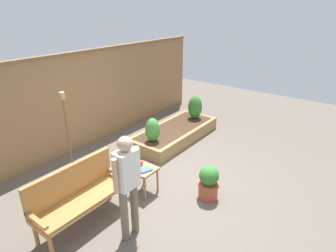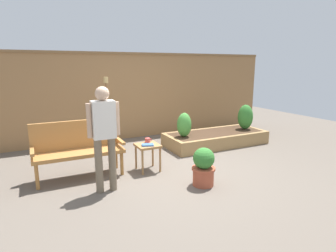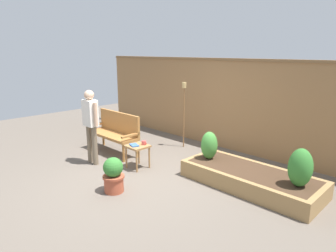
{
  "view_description": "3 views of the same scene",
  "coord_description": "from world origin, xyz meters",
  "px_view_note": "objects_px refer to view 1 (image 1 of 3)",
  "views": [
    {
      "loc": [
        -3.42,
        -2.62,
        3.06
      ],
      "look_at": [
        0.5,
        0.35,
        0.95
      ],
      "focal_mm": 30.3,
      "sensor_mm": 36.0,
      "label": 1
    },
    {
      "loc": [
        -2.12,
        -4.18,
        1.84
      ],
      "look_at": [
        0.13,
        0.39,
        0.73
      ],
      "focal_mm": 29.83,
      "sensor_mm": 36.0,
      "label": 2
    },
    {
      "loc": [
        4.14,
        -3.42,
        2.33
      ],
      "look_at": [
        -0.09,
        0.83,
        0.82
      ],
      "focal_mm": 32.09,
      "sensor_mm": 36.0,
      "label": 3
    }
  ],
  "objects_px": {
    "book_on_table": "(146,170)",
    "tiki_torch": "(65,117)",
    "person_by_bench": "(127,179)",
    "side_table": "(144,173)",
    "potted_boxwood": "(209,182)",
    "garden_bench": "(77,192)",
    "shrub_far_corner": "(195,107)",
    "cup_on_table": "(140,163)",
    "shrub_near_bench": "(153,130)"
  },
  "relations": [
    {
      "from": "tiki_torch",
      "to": "cup_on_table",
      "type": "bearing_deg",
      "value": -78.14
    },
    {
      "from": "person_by_bench",
      "to": "potted_boxwood",
      "type": "bearing_deg",
      "value": -18.15
    },
    {
      "from": "potted_boxwood",
      "to": "tiki_torch",
      "type": "height_order",
      "value": "tiki_torch"
    },
    {
      "from": "book_on_table",
      "to": "potted_boxwood",
      "type": "xyz_separation_m",
      "value": [
        0.56,
        -0.91,
        -0.19
      ]
    },
    {
      "from": "cup_on_table",
      "to": "book_on_table",
      "type": "xyz_separation_m",
      "value": [
        -0.08,
        -0.19,
        -0.03
      ]
    },
    {
      "from": "garden_bench",
      "to": "person_by_bench",
      "type": "bearing_deg",
      "value": -71.28
    },
    {
      "from": "shrub_near_bench",
      "to": "person_by_bench",
      "type": "xyz_separation_m",
      "value": [
        -2.06,
        -1.3,
        0.37
      ]
    },
    {
      "from": "cup_on_table",
      "to": "shrub_near_bench",
      "type": "bearing_deg",
      "value": 30.61
    },
    {
      "from": "side_table",
      "to": "tiki_torch",
      "type": "distance_m",
      "value": 1.86
    },
    {
      "from": "book_on_table",
      "to": "potted_boxwood",
      "type": "relative_size",
      "value": 0.34
    },
    {
      "from": "cup_on_table",
      "to": "person_by_bench",
      "type": "distance_m",
      "value": 1.2
    },
    {
      "from": "shrub_near_bench",
      "to": "tiki_torch",
      "type": "xyz_separation_m",
      "value": [
        -1.46,
        0.9,
        0.54
      ]
    },
    {
      "from": "potted_boxwood",
      "to": "person_by_bench",
      "type": "distance_m",
      "value": 1.61
    },
    {
      "from": "book_on_table",
      "to": "shrub_far_corner",
      "type": "height_order",
      "value": "shrub_far_corner"
    },
    {
      "from": "cup_on_table",
      "to": "shrub_far_corner",
      "type": "height_order",
      "value": "shrub_far_corner"
    },
    {
      "from": "tiki_torch",
      "to": "shrub_far_corner",
      "type": "bearing_deg",
      "value": -15.72
    },
    {
      "from": "shrub_near_bench",
      "to": "tiki_torch",
      "type": "relative_size",
      "value": 0.34
    },
    {
      "from": "shrub_far_corner",
      "to": "side_table",
      "type": "bearing_deg",
      "value": -164.69
    },
    {
      "from": "garden_bench",
      "to": "shrub_far_corner",
      "type": "relative_size",
      "value": 2.37
    },
    {
      "from": "person_by_bench",
      "to": "garden_bench",
      "type": "bearing_deg",
      "value": 108.72
    },
    {
      "from": "cup_on_table",
      "to": "tiki_torch",
      "type": "height_order",
      "value": "tiki_torch"
    },
    {
      "from": "side_table",
      "to": "person_by_bench",
      "type": "relative_size",
      "value": 0.31
    },
    {
      "from": "side_table",
      "to": "potted_boxwood",
      "type": "distance_m",
      "value": 1.11
    },
    {
      "from": "book_on_table",
      "to": "tiki_torch",
      "type": "bearing_deg",
      "value": 116.8
    },
    {
      "from": "side_table",
      "to": "potted_boxwood",
      "type": "bearing_deg",
      "value": -60.99
    },
    {
      "from": "tiki_torch",
      "to": "person_by_bench",
      "type": "bearing_deg",
      "value": -105.2
    },
    {
      "from": "shrub_far_corner",
      "to": "tiki_torch",
      "type": "bearing_deg",
      "value": 164.28
    },
    {
      "from": "garden_bench",
      "to": "shrub_near_bench",
      "type": "relative_size",
      "value": 2.69
    },
    {
      "from": "garden_bench",
      "to": "side_table",
      "type": "distance_m",
      "value": 1.18
    },
    {
      "from": "shrub_near_bench",
      "to": "person_by_bench",
      "type": "bearing_deg",
      "value": -147.67
    },
    {
      "from": "person_by_bench",
      "to": "book_on_table",
      "type": "bearing_deg",
      "value": 27.64
    },
    {
      "from": "tiki_torch",
      "to": "person_by_bench",
      "type": "height_order",
      "value": "tiki_torch"
    },
    {
      "from": "garden_bench",
      "to": "cup_on_table",
      "type": "height_order",
      "value": "garden_bench"
    },
    {
      "from": "book_on_table",
      "to": "shrub_near_bench",
      "type": "distance_m",
      "value": 1.49
    },
    {
      "from": "cup_on_table",
      "to": "tiki_torch",
      "type": "bearing_deg",
      "value": 101.86
    },
    {
      "from": "potted_boxwood",
      "to": "book_on_table",
      "type": "bearing_deg",
      "value": 121.87
    },
    {
      "from": "shrub_near_bench",
      "to": "cup_on_table",
      "type": "bearing_deg",
      "value": -149.39
    },
    {
      "from": "cup_on_table",
      "to": "side_table",
      "type": "bearing_deg",
      "value": -112.99
    },
    {
      "from": "tiki_torch",
      "to": "person_by_bench",
      "type": "xyz_separation_m",
      "value": [
        -0.6,
        -2.2,
        -0.17
      ]
    },
    {
      "from": "cup_on_table",
      "to": "potted_boxwood",
      "type": "height_order",
      "value": "potted_boxwood"
    },
    {
      "from": "shrub_near_bench",
      "to": "shrub_far_corner",
      "type": "distance_m",
      "value": 1.72
    },
    {
      "from": "cup_on_table",
      "to": "potted_boxwood",
      "type": "bearing_deg",
      "value": -66.15
    },
    {
      "from": "potted_boxwood",
      "to": "tiki_torch",
      "type": "relative_size",
      "value": 0.38
    },
    {
      "from": "cup_on_table",
      "to": "shrub_far_corner",
      "type": "distance_m",
      "value": 2.94
    },
    {
      "from": "side_table",
      "to": "tiki_torch",
      "type": "bearing_deg",
      "value": 99.25
    },
    {
      "from": "garden_bench",
      "to": "tiki_torch",
      "type": "distance_m",
      "value": 1.75
    },
    {
      "from": "shrub_far_corner",
      "to": "person_by_bench",
      "type": "height_order",
      "value": "person_by_bench"
    },
    {
      "from": "garden_bench",
      "to": "tiki_torch",
      "type": "height_order",
      "value": "tiki_torch"
    },
    {
      "from": "person_by_bench",
      "to": "side_table",
      "type": "bearing_deg",
      "value": 30.17
    },
    {
      "from": "cup_on_table",
      "to": "garden_bench",
      "type": "bearing_deg",
      "value": 172.74
    }
  ]
}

